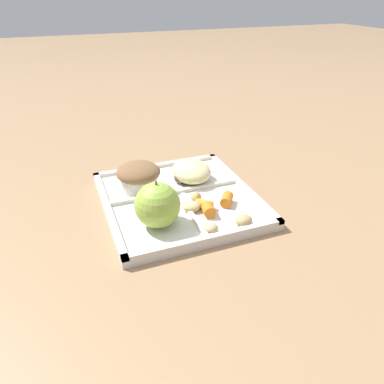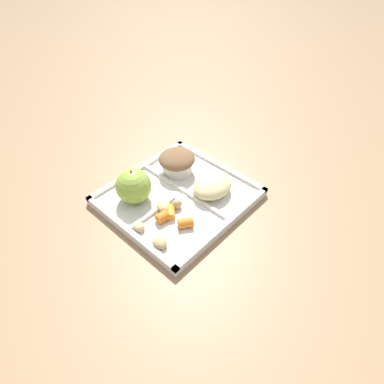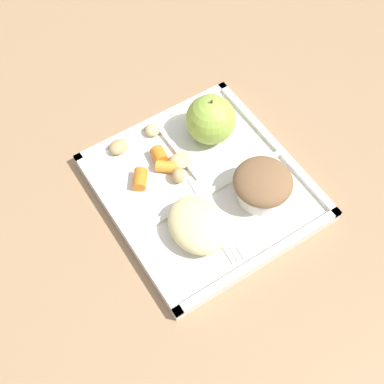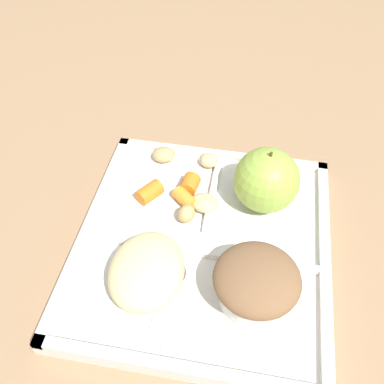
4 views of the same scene
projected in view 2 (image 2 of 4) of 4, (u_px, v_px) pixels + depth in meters
ground at (178, 200)px, 0.81m from camera, size 6.00×6.00×0.00m
lunch_tray at (178, 197)px, 0.80m from camera, size 0.32×0.30×0.02m
green_apple at (133, 186)px, 0.76m from camera, size 0.08×0.08×0.09m
bran_muffin at (177, 162)px, 0.84m from camera, size 0.09×0.09×0.06m
carrot_slice_near_corner at (186, 223)px, 0.72m from camera, size 0.04×0.04×0.02m
carrot_slice_edge at (171, 212)px, 0.74m from camera, size 0.04×0.04×0.02m
carrot_slice_center at (162, 217)px, 0.73m from camera, size 0.03×0.03×0.02m
potato_chunk_large at (139, 227)px, 0.71m from camera, size 0.03×0.03×0.02m
potato_chunk_wedge at (177, 204)px, 0.76m from camera, size 0.03×0.03×0.02m
potato_chunk_corner at (163, 206)px, 0.76m from camera, size 0.04×0.04×0.02m
potato_chunk_small at (160, 243)px, 0.68m from camera, size 0.03×0.04×0.02m
egg_noodle_pile at (212, 186)px, 0.79m from camera, size 0.10×0.08×0.04m
meatball_side at (209, 190)px, 0.78m from camera, size 0.04×0.04×0.04m
meatball_back at (202, 184)px, 0.81m from camera, size 0.03×0.03×0.03m
meatball_front at (209, 184)px, 0.80m from camera, size 0.03×0.03×0.03m
plastic_fork at (203, 185)px, 0.82m from camera, size 0.16×0.03×0.00m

